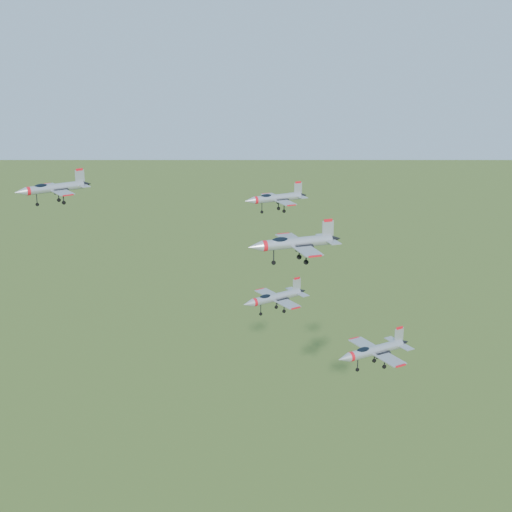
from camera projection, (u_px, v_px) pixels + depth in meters
jet_lead at (53, 188)px, 107.04m from camera, size 11.89×9.83×3.18m
jet_left_high at (275, 198)px, 111.58m from camera, size 10.91×9.07×2.92m
jet_right_high at (294, 243)px, 95.51m from camera, size 13.46×11.32×3.61m
jet_left_low at (274, 297)px, 120.91m from camera, size 12.89×10.63×3.45m
jet_right_low at (373, 350)px, 106.99m from camera, size 13.33×10.96×3.57m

